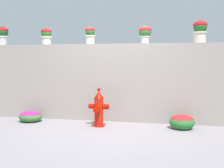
{
  "coord_description": "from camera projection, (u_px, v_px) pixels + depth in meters",
  "views": [
    {
      "loc": [
        1.14,
        -5.19,
        1.37
      ],
      "look_at": [
        -0.08,
        0.78,
        0.84
      ],
      "focal_mm": 44.9,
      "sensor_mm": 36.0,
      "label": 1
    }
  ],
  "objects": [
    {
      "name": "flower_bush_right",
      "position": [
        182.0,
        121.0,
        5.55
      ],
      "size": [
        0.5,
        0.45,
        0.3
      ],
      "color": "#287030",
      "rests_on": "ground"
    },
    {
      "name": "potted_plant_4",
      "position": [
        200.0,
        29.0,
        5.86
      ],
      "size": [
        0.3,
        0.3,
        0.47
      ],
      "color": "beige",
      "rests_on": "stone_wall"
    },
    {
      "name": "flower_bush_left",
      "position": [
        31.0,
        116.0,
        6.23
      ],
      "size": [
        0.52,
        0.47,
        0.24
      ],
      "color": "#377234",
      "rests_on": "ground"
    },
    {
      "name": "potted_plant_1",
      "position": [
        46.0,
        35.0,
        6.52
      ],
      "size": [
        0.26,
        0.26,
        0.39
      ],
      "color": "beige",
      "rests_on": "stone_wall"
    },
    {
      "name": "ground_plane",
      "position": [
        108.0,
        131.0,
        5.41
      ],
      "size": [
        24.0,
        24.0,
        0.0
      ],
      "primitive_type": "plane",
      "color": "gray"
    },
    {
      "name": "potted_plant_0",
      "position": [
        2.0,
        33.0,
        6.78
      ],
      "size": [
        0.29,
        0.29,
        0.46
      ],
      "color": "silver",
      "rests_on": "stone_wall"
    },
    {
      "name": "stone_wall",
      "position": [
        117.0,
        83.0,
        6.29
      ],
      "size": [
        6.58,
        0.3,
        1.72
      ],
      "primitive_type": "cube",
      "color": "gray",
      "rests_on": "ground"
    },
    {
      "name": "potted_plant_3",
      "position": [
        145.0,
        33.0,
        6.05
      ],
      "size": [
        0.28,
        0.28,
        0.38
      ],
      "color": "silver",
      "rests_on": "stone_wall"
    },
    {
      "name": "potted_plant_2",
      "position": [
        90.0,
        34.0,
        6.31
      ],
      "size": [
        0.23,
        0.23,
        0.38
      ],
      "color": "beige",
      "rests_on": "stone_wall"
    },
    {
      "name": "fire_hydrant",
      "position": [
        99.0,
        109.0,
        5.77
      ],
      "size": [
        0.42,
        0.35,
        0.79
      ],
      "color": "red",
      "rests_on": "ground"
    }
  ]
}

